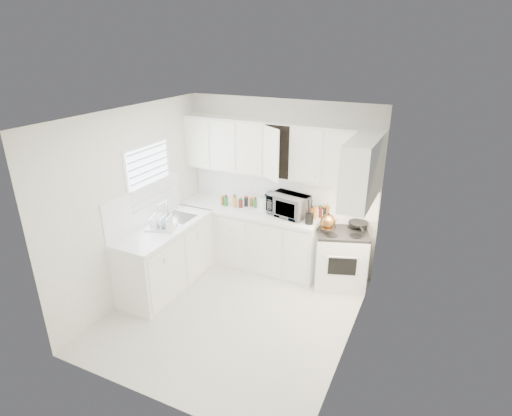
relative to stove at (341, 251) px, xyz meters
The scene contains 37 objects.
floor 1.77m from the stove, 129.65° to the right, with size 3.20×3.20×0.00m, color silver.
ceiling 2.65m from the stove, 129.65° to the right, with size 3.20×3.20×0.00m, color white.
wall_back 1.34m from the stove, 164.19° to the left, with size 3.00×3.00×0.00m, color white.
wall_front 3.18m from the stove, 110.35° to the right, with size 3.00×3.00×0.00m, color white.
wall_left 2.98m from the stove, 153.28° to the right, with size 3.20×3.20×0.00m, color white.
wall_right 1.56m from the stove, 71.80° to the right, with size 3.20×3.20×0.00m, color white.
window_blinds 2.90m from the stove, 159.68° to the right, with size 0.06×0.96×1.06m, color white, non-canonical shape.
lower_cabinets_back 1.47m from the stove, behind, with size 2.22×0.60×0.90m, color white, non-canonical shape.
lower_cabinets_left 2.53m from the stove, 154.27° to the right, with size 0.60×1.60×0.90m, color white, non-canonical shape.
countertop_back 1.51m from the stove, behind, with size 2.24×0.64×0.05m, color white.
countertop_left 2.54m from the stove, 154.17° to the right, with size 0.64×1.62×0.05m, color white.
backsplash_back 1.30m from the stove, 164.69° to the left, with size 2.98×0.02×0.55m, color white.
backsplash_left 2.87m from the stove, 156.86° to the right, with size 0.02×1.60×0.55m, color white.
upper_cabinets_back 1.44m from the stove, behind, with size 3.00×0.33×0.80m, color white, non-canonical shape.
upper_cabinets_right 1.09m from the stove, 61.25° to the right, with size 0.33×0.90×0.80m, color white, non-canonical shape.
sink 2.44m from the stove, 161.76° to the right, with size 0.42×0.38×0.30m, color gray, non-canonical shape.
stove is the anchor object (origin of this frame).
tea_kettle 0.56m from the stove, 138.37° to the right, with size 0.26×0.22×0.24m, color brown, non-canonical shape.
frying_pan 0.48m from the stove, 41.63° to the left, with size 0.28×0.47×0.04m, color black, non-canonical shape.
microwave 1.02m from the stove, behind, with size 0.57×0.31×0.38m, color gray.
rice_cooker 1.36m from the stove, behind, with size 0.24×0.24×0.24m, color white, non-canonical shape.
paper_towel 1.41m from the stove, behind, with size 0.12×0.12×0.27m, color white.
utensil_crock 0.76m from the stove, 162.51° to the right, with size 0.13×0.13×0.38m, color black, non-canonical shape.
dish_rack 2.59m from the stove, 152.76° to the right, with size 0.38×0.28×0.21m, color white, non-canonical shape.
spice_left_0 1.98m from the stove, behind, with size 0.06×0.06×0.13m, color brown.
spice_left_1 1.91m from the stove, behind, with size 0.06×0.06×0.13m, color #236B2B.
spice_left_2 1.84m from the stove, behind, with size 0.06×0.06×0.13m, color #D64B1C.
spice_left_3 1.76m from the stove, behind, with size 0.06×0.06×0.13m, color gold.
spice_left_4 1.69m from the stove, behind, with size 0.06×0.06×0.13m, color #5A1F19.
spice_left_5 1.62m from the stove, behind, with size 0.06×0.06×0.13m, color black.
spice_left_6 1.55m from the stove, behind, with size 0.06×0.06×0.13m, color brown.
spice_left_7 1.47m from the stove, behind, with size 0.06×0.06×0.13m, color #236B2B.
sauce_right_0 0.72m from the stove, 161.63° to the left, with size 0.06×0.06×0.19m, color #D64B1C.
sauce_right_1 0.67m from the stove, 166.66° to the left, with size 0.06×0.06×0.19m, color gold.
sauce_right_2 0.65m from the stove, 156.86° to the left, with size 0.06×0.06×0.19m, color #5A1F19.
sauce_right_3 0.60m from the stove, 162.44° to the left, with size 0.06×0.06×0.19m, color black.
sauce_right_4 0.59m from the stove, 149.08° to the left, with size 0.06×0.06×0.19m, color brown.
Camera 1 is at (2.20, -3.98, 3.37)m, focal length 28.90 mm.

